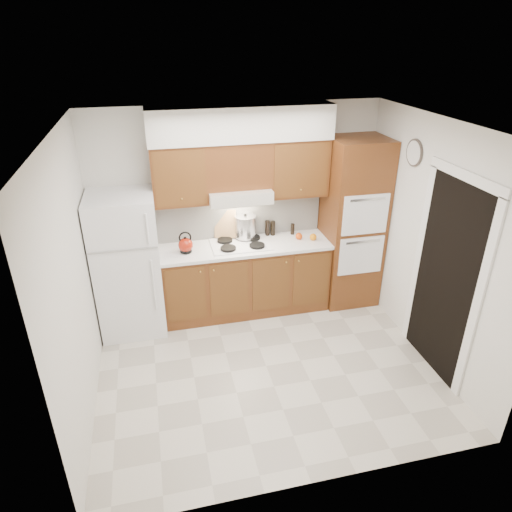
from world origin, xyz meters
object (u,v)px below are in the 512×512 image
Objects in this scene: oven_cabinet at (352,224)px; kettle at (186,245)px; fridge at (128,265)px; stock_pot at (245,227)px.

oven_cabinet is 12.47× the size of kettle.
fridge is 2.86m from oven_cabinet.
kettle is at bearing -179.29° from oven_cabinet.
fridge is 0.78× the size of oven_cabinet.
fridge is at bearing -177.05° from kettle.
stock_pot is at bearing 18.49° from kettle.
stock_pot reaches higher than kettle.
kettle is 0.82m from stock_pot.
fridge is at bearing -179.30° from oven_cabinet.
fridge is 6.22× the size of stock_pot.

